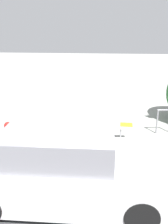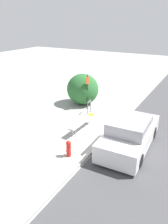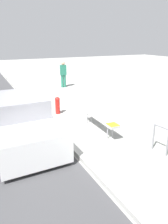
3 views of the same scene
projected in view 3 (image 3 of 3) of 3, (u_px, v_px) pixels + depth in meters
ground_plane at (60, 135)px, 7.58m from camera, size 60.00×60.00×0.00m
curb at (60, 134)px, 7.56m from camera, size 60.00×0.20×0.13m
bench at (99, 117)px, 7.86m from camera, size 2.26×0.40×0.57m
bike_rack at (161, 137)px, 6.31m from camera, size 0.55×0.12×0.83m
fire_hydrant at (58, 105)px, 9.66m from camera, size 0.36×0.22×0.77m
pedestrian at (63, 74)px, 14.81m from camera, size 0.24×0.41×1.74m
parked_car_near at (19, 122)px, 6.99m from camera, size 4.35×1.94×1.49m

